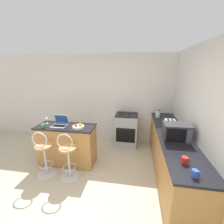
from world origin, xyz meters
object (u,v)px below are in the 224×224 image
toaster (170,125)px  wine_glass_short (47,119)px  bar_stool_near (44,155)px  fruit_bowl (78,127)px  bar_stool_far (68,157)px  mug_white (157,114)px  laptop (60,123)px  microwave (176,132)px  mug_green (43,126)px  storage_jar (158,114)px  mug_blue (195,174)px  mug_red (185,160)px  stove_range (126,130)px

toaster → wine_glass_short: 2.78m
bar_stool_near → fruit_bowl: bearing=34.4°
bar_stool_far → mug_white: bearing=40.8°
laptop → microwave: 2.44m
fruit_bowl → bar_stool_near: bearing=-145.6°
bar_stool_near → fruit_bowl: 0.89m
bar_stool_near → mug_green: (-0.17, 0.32, 0.50)m
storage_jar → mug_blue: bearing=-86.4°
bar_stool_far → fruit_bowl: fruit_bowl is taller
toaster → mug_blue: bearing=-90.4°
storage_jar → wine_glass_short: bearing=-160.9°
bar_stool_far → fruit_bowl: (0.09, 0.41, 0.50)m
bar_stool_near → mug_blue: size_ratio=10.51×
bar_stool_near → mug_green: size_ratio=10.29×
storage_jar → mug_red: size_ratio=2.02×
fruit_bowl → mug_green: fruit_bowl is taller
bar_stool_near → mug_blue: 2.71m
toaster → mug_green: toaster is taller
bar_stool_far → mug_blue: mug_blue is taller
toaster → mug_blue: size_ratio=2.98×
stove_range → wine_glass_short: (-1.80, -1.04, 0.57)m
bar_stool_near → bar_stool_far: same height
stove_range → mug_blue: mug_blue is taller
bar_stool_far → toaster: toaster is taller
microwave → toaster: bearing=89.7°
microwave → fruit_bowl: bearing=172.8°
stove_range → mug_white: mug_white is taller
laptop → toaster: (2.41, 0.17, 0.04)m
wine_glass_short → storage_jar: storage_jar is taller
bar_stool_near → stove_range: size_ratio=1.07×
microwave → mug_blue: size_ratio=4.73×
mug_white → bar_stool_far: bearing=-139.2°
microwave → stove_range: microwave is taller
laptop → wine_glass_short: size_ratio=2.24×
microwave → fruit_bowl: microwave is taller
bar_stool_far → laptop: laptop is taller
laptop → mug_white: laptop is taller
mug_green → mug_blue: 2.93m
mug_white → bar_stool_near: bearing=-146.0°
toaster → fruit_bowl: (-1.94, -0.28, -0.06)m
bar_stool_near → mug_red: bearing=-12.2°
bar_stool_far → wine_glass_short: bearing=142.6°
wine_glass_short → mug_green: size_ratio=1.51×
bar_stool_far → toaster: 2.21m
stove_range → wine_glass_short: wine_glass_short is taller
storage_jar → toaster: bearing=-79.0°
wine_glass_short → mug_white: 2.81m
toaster → mug_green: (-2.71, -0.37, -0.05)m
bar_stool_near → laptop: 0.74m
laptop → storage_jar: laptop is taller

